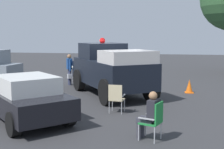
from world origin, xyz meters
TOP-DOWN VIEW (x-y plane):
  - ground_plane at (0.00, 0.00)m, footprint 60.00×60.00m
  - vintage_fire_truck at (0.14, 0.12)m, footprint 5.14×6.14m
  - classic_hot_rod at (2.09, 4.77)m, footprint 4.42×4.36m
  - lawn_chair_near_truck at (-2.16, 6.04)m, footprint 0.64×0.64m
  - lawn_chair_by_car at (-0.72, 3.48)m, footprint 0.55×0.53m
  - lawn_chair_spare at (2.92, 1.73)m, footprint 0.68×0.68m
  - spectator_seated at (-2.04, 6.00)m, footprint 0.63×0.54m
  - spectator_standing at (2.83, -2.13)m, footprint 0.43×0.61m
  - traffic_cone at (-3.48, -0.91)m, footprint 0.40×0.40m

SIDE VIEW (x-z plane):
  - ground_plane at x=0.00m, z-range 0.00..0.00m
  - traffic_cone at x=-3.48m, z-range -0.01..0.63m
  - lawn_chair_near_truck at x=-2.16m, z-range 0.08..1.10m
  - lawn_chair_by_car at x=-0.72m, z-range 0.08..1.10m
  - lawn_chair_spare at x=2.92m, z-range 0.08..1.10m
  - spectator_seated at x=-2.04m, z-range 0.05..1.34m
  - classic_hot_rod at x=2.09m, z-range 0.02..1.48m
  - spectator_standing at x=2.83m, z-range 0.13..1.80m
  - vintage_fire_truck at x=0.14m, z-range -0.10..2.49m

